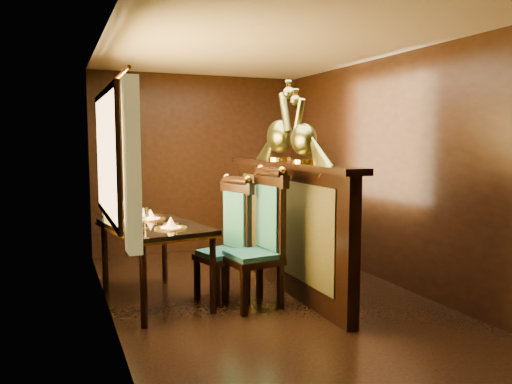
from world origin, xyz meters
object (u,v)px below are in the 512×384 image
dining_table (154,232)px  chair_right (231,234)px  chair_left (263,233)px  peacock_left (304,125)px  peacock_right (280,122)px

dining_table → chair_right: bearing=-17.6°
chair_left → peacock_left: (0.42, -0.00, 1.03)m
chair_right → peacock_right: (0.62, 0.19, 1.13)m
chair_right → dining_table: bearing=156.0°
chair_left → chair_right: size_ratio=1.08×
chair_left → peacock_right: 1.28m
chair_right → peacock_left: (0.62, -0.36, 1.08)m
dining_table → chair_left: 1.06m
dining_table → chair_right: chair_right is taller
chair_right → peacock_right: peacock_right is taller
dining_table → chair_left: (0.96, -0.46, -0.00)m
dining_table → chair_right: (0.75, -0.10, -0.06)m
peacock_left → chair_right: bearing=150.1°
peacock_right → peacock_left: bearing=-90.0°
chair_left → peacock_right: size_ratio=1.60×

